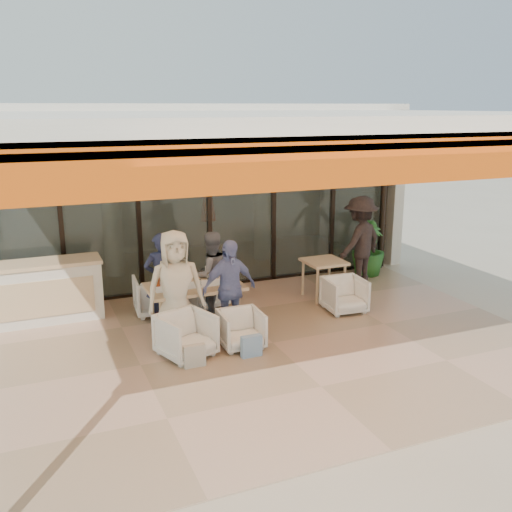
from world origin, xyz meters
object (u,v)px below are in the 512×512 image
Objects in this scene: diner_grey at (211,275)px; side_chair at (345,293)px; potted_palm at (368,246)px; chair_far_left at (156,293)px; standing_woman at (360,242)px; diner_navy at (162,279)px; side_table at (324,266)px; chair_near_left at (186,333)px; diner_cream at (176,289)px; chair_near_right at (241,328)px; host_counter at (45,291)px; chair_far_right at (203,288)px; diner_periwinkle at (229,289)px; dining_table at (194,289)px.

side_chair is at bearing 158.13° from diner_grey.
chair_far_left is at bearing -173.29° from potted_palm.
chair_far_left is at bearing -22.49° from standing_woman.
side_chair is (3.04, -1.18, -0.03)m from chair_far_left.
diner_navy reaches higher than side_table.
diner_grey is (0.84, 0.00, -0.03)m from diner_navy.
potted_palm reaches higher than side_table.
diner_cream reaches higher than chair_near_left.
diner_navy is 1.04× the size of diner_grey.
chair_near_left reaches higher than chair_near_right.
chair_far_left is at bearing 70.81° from chair_near_left.
chair_near_right is at bearing 120.23° from diner_navy.
diner_grey is 0.82× the size of standing_woman.
diner_grey is at bearing 91.55° from chair_near_right.
host_counter is 1.21× the size of diner_navy.
potted_palm is (1.60, 0.97, -0.01)m from side_table.
diner_cream reaches higher than side_table.
diner_periwinkle is at bearing 72.05° from chair_far_right.
diner_grey is at bearing 153.52° from chair_far_left.
standing_woman is 0.80m from potted_palm.
chair_far_left is at bearing 172.00° from side_table.
diner_cream is at bearing 70.81° from chair_near_left.
standing_woman is (3.68, 0.97, 0.21)m from dining_table.
dining_table is at bearing 124.68° from diner_periwinkle.
standing_woman is at bearing -175.32° from chair_far_left.
dining_table is 0.62m from diner_grey.
host_counter is 1.20× the size of diner_periwinkle.
host_counter is 3.13m from diner_periwinkle.
diner_cream is at bearing -44.15° from host_counter.
side_table is 1.87m from potted_palm.
diner_navy is 0.88× the size of diner_cream.
chair_far_left is at bearing -17.95° from chair_far_right.
diner_periwinkle reaches higher than chair_near_right.
diner_periwinkle is (0.00, 0.50, 0.45)m from chair_near_right.
chair_far_left is 1.05m from diner_grey.
potted_palm reaches higher than chair_far_right.
chair_far_left reaches higher than side_chair.
potted_palm is at bearing 25.87° from diner_cream.
dining_table is 2.38× the size of chair_near_right.
chair_far_left reaches higher than chair_far_right.
chair_far_left is 2.08m from chair_near_right.
diner_grey is 2.34m from side_chair.
dining_table is 1.01× the size of diner_grey.
dining_table is (2.18, -1.26, 0.16)m from host_counter.
diner_cream is (0.00, -0.90, 0.11)m from diner_navy.
dining_table is at bearing 178.74° from side_chair.
chair_near_left is at bearing -162.82° from side_chair.
diner_periwinkle is at bearing -152.89° from potted_palm.
diner_grey reaches higher than chair_far_right.
standing_woman is at bearing 22.36° from diner_cream.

